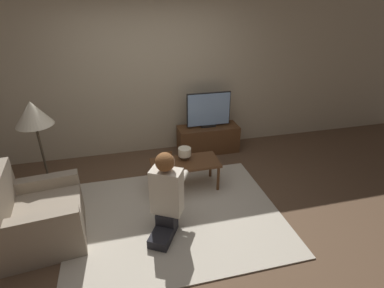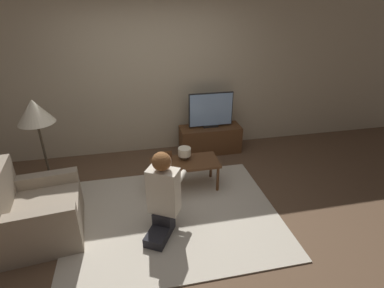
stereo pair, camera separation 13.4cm
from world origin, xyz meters
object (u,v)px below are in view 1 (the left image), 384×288
tv (209,110)px  coffee_table (185,165)px  armchair (39,219)px  table_lamp (185,153)px  person_kneeling (166,193)px  floor_lamp (34,118)px

tv → coffee_table: (-0.64, -1.02, -0.39)m
tv → coffee_table: 1.26m
armchair → table_lamp: armchair is taller
coffee_table → person_kneeling: (-0.39, -0.79, 0.15)m
armchair → coffee_table: bearing=-77.4°
armchair → person_kneeling: size_ratio=0.95×
armchair → table_lamp: 1.93m
tv → armchair: 2.95m
coffee_table → tv: bearing=57.8°
tv → armchair: size_ratio=0.78×
armchair → floor_lamp: bearing=-3.9°
floor_lamp → table_lamp: floor_lamp is taller
floor_lamp → person_kneeling: floor_lamp is taller
coffee_table → person_kneeling: 0.90m
floor_lamp → person_kneeling: 1.87m
floor_lamp → tv: bearing=17.6°
coffee_table → armchair: 1.88m
tv → coffee_table: tv is taller
tv → person_kneeling: (-1.03, -1.81, -0.24)m
tv → floor_lamp: 2.60m
armchair → person_kneeling: person_kneeling is taller
tv → person_kneeling: tv is taller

